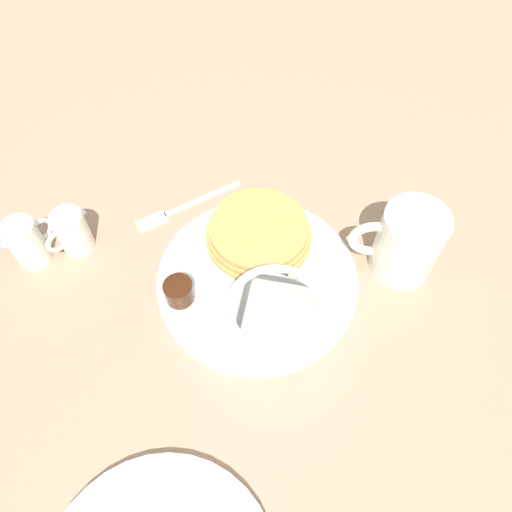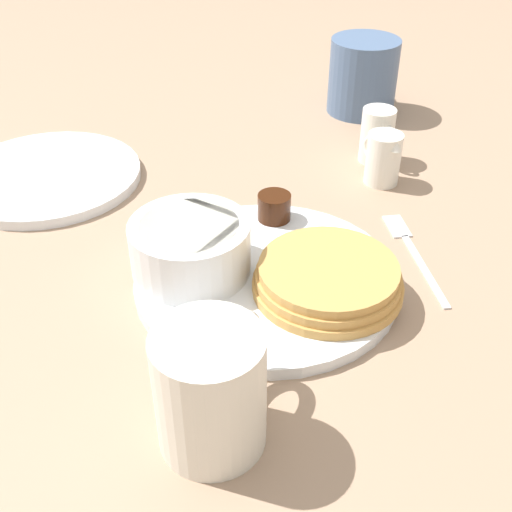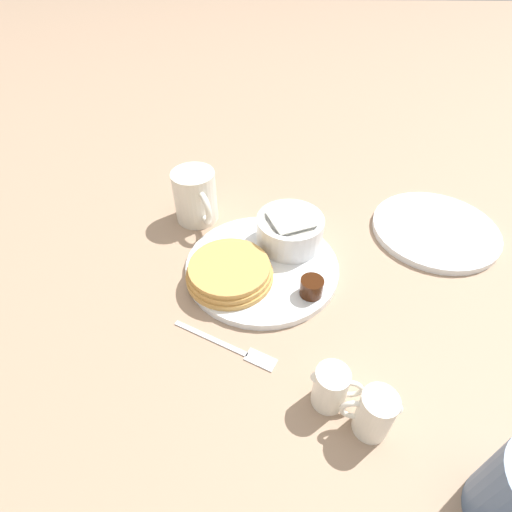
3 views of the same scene
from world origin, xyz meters
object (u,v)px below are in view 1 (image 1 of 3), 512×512
(plate, at_px, (257,280))
(bowl, at_px, (276,318))
(coffee_mug, at_px, (406,242))
(creamer_pitcher_far, at_px, (27,242))
(creamer_pitcher_near, at_px, (72,232))
(fork, at_px, (179,208))

(plate, relative_size, bowl, 2.22)
(plate, height_order, coffee_mug, coffee_mug)
(creamer_pitcher_far, bearing_deg, creamer_pitcher_near, 143.58)
(plate, height_order, creamer_pitcher_far, creamer_pitcher_far)
(bowl, relative_size, coffee_mug, 1.07)
(bowl, bearing_deg, creamer_pitcher_far, -75.38)
(coffee_mug, bearing_deg, bowl, -25.11)
(bowl, relative_size, creamer_pitcher_far, 1.60)
(bowl, xyz_separation_m, creamer_pitcher_near, (0.04, -0.28, -0.01))
(bowl, xyz_separation_m, coffee_mug, (-0.17, 0.08, 0.01))
(plate, xyz_separation_m, bowl, (0.05, 0.05, 0.03))
(coffee_mug, height_order, fork, coffee_mug)
(plate, bearing_deg, bowl, 50.06)
(fork, bearing_deg, plate, 76.44)
(creamer_pitcher_near, bearing_deg, creamer_pitcher_far, -36.42)
(plate, relative_size, creamer_pitcher_far, 3.55)
(plate, distance_m, creamer_pitcher_near, 0.24)
(bowl, height_order, creamer_pitcher_far, creamer_pitcher_far)
(plate, distance_m, fork, 0.16)
(bowl, xyz_separation_m, fork, (-0.08, -0.21, -0.04))
(bowl, height_order, coffee_mug, coffee_mug)
(coffee_mug, relative_size, creamer_pitcher_near, 1.64)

